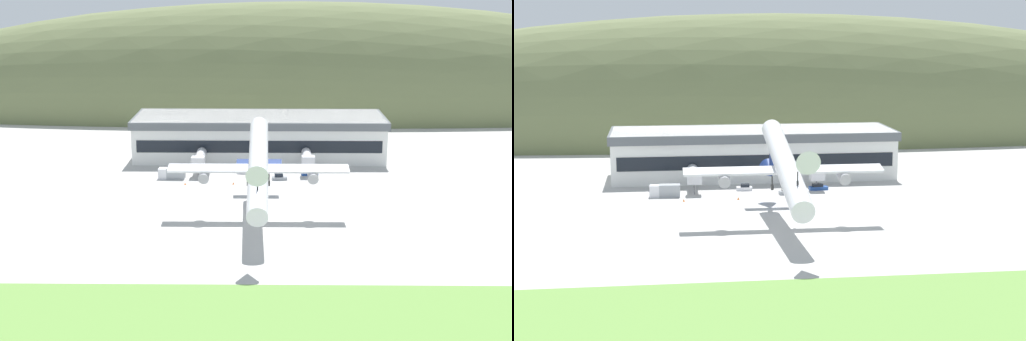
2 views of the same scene
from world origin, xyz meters
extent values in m
plane|color=#B7B5AF|center=(0.00, 0.00, 0.00)|extent=(420.47, 420.47, 0.00)
cube|color=#669342|center=(0.00, -51.82, 0.04)|extent=(378.42, 30.42, 0.08)
ellipsoid|color=#667047|center=(4.30, 123.31, 0.00)|extent=(351.86, 59.45, 84.14)
cube|color=white|center=(-10.61, 53.55, 6.07)|extent=(70.56, 21.40, 12.15)
cube|color=#565B60|center=(-10.61, 53.55, 11.05)|extent=(71.76, 22.60, 2.19)
cube|color=black|center=(-10.61, 42.80, 5.47)|extent=(67.74, 0.16, 3.40)
cylinder|color=silver|center=(-26.40, 37.07, 4.00)|extent=(2.60, 11.56, 2.60)
cube|color=silver|center=(-26.40, 31.29, 4.00)|extent=(3.38, 2.86, 2.86)
cylinder|color=slate|center=(-26.40, 31.79, 2.00)|extent=(0.36, 0.36, 4.00)
cylinder|color=silver|center=(2.32, 37.67, 4.00)|extent=(2.60, 10.36, 2.60)
cube|color=silver|center=(2.32, 32.50, 4.00)|extent=(3.38, 2.86, 2.86)
cylinder|color=slate|center=(2.32, 33.00, 2.00)|extent=(0.36, 0.36, 4.00)
cylinder|color=silver|center=(-10.40, -2.65, 12.04)|extent=(4.17, 41.94, 13.22)
cone|color=silver|center=(-10.40, -25.41, 17.11)|extent=(4.09, 5.37, 4.99)
cone|color=navy|center=(-10.40, 20.52, 6.88)|extent=(4.09, 6.18, 5.17)
cube|color=navy|center=(-10.40, 17.26, 11.67)|extent=(0.50, 5.43, 8.76)
cube|color=navy|center=(-10.40, 17.46, 7.56)|extent=(10.84, 2.93, 0.99)
cube|color=silver|center=(-10.40, -0.60, 10.85)|extent=(38.84, 3.61, 1.22)
cylinder|color=#9E9EA3|center=(-22.05, -1.12, 9.42)|extent=(2.30, 4.01, 3.03)
cylinder|color=#9E9EA3|center=(1.25, -1.12, 9.42)|extent=(2.30, 4.01, 3.03)
cylinder|color=#2D2D2D|center=(-12.69, -0.60, 8.61)|extent=(0.28, 0.28, 2.20)
cylinder|color=#2D2D2D|center=(-12.69, -0.60, 7.51)|extent=(0.45, 1.10, 1.10)
cylinder|color=#2D2D2D|center=(-8.10, -0.60, 8.61)|extent=(0.28, 0.28, 2.20)
cylinder|color=#2D2D2D|center=(-8.10, -0.60, 7.51)|extent=(0.45, 1.10, 1.10)
cylinder|color=#2D2D2D|center=(-10.40, -17.01, 12.37)|extent=(0.22, 0.22, 1.98)
cylinder|color=#2D2D2D|center=(-10.40, -17.01, 11.38)|extent=(0.30, 0.83, 0.82)
cube|color=#264C99|center=(2.84, 33.51, 0.40)|extent=(4.48, 2.11, 0.81)
cube|color=black|center=(2.62, 33.49, 1.14)|extent=(2.50, 1.69, 0.66)
cube|color=silver|center=(-14.59, 35.12, 0.42)|extent=(3.69, 1.99, 0.84)
cube|color=black|center=(-14.41, 35.12, 1.18)|extent=(2.05, 1.66, 0.69)
cube|color=#999EA3|center=(-5.21, 29.05, 0.40)|extent=(3.95, 2.02, 0.80)
cube|color=black|center=(-5.41, 29.04, 1.13)|extent=(2.20, 1.65, 0.66)
cube|color=silver|center=(-35.49, 29.89, 1.35)|extent=(2.31, 2.58, 2.71)
cube|color=black|center=(-36.61, 29.94, 1.84)|extent=(0.18, 2.10, 1.19)
cube|color=#999EA3|center=(-32.07, 29.72, 1.41)|extent=(4.76, 2.70, 2.83)
cube|color=orange|center=(-16.97, 24.59, 0.01)|extent=(0.52, 0.52, 0.03)
cone|color=orange|center=(-16.97, 24.59, 0.31)|extent=(0.40, 0.40, 0.55)
cube|color=orange|center=(-29.10, 24.09, 0.01)|extent=(0.52, 0.52, 0.03)
cone|color=orange|center=(-29.10, 24.09, 0.31)|extent=(0.40, 0.40, 0.55)
camera|label=1|loc=(-9.01, -147.97, 50.18)|focal=50.00mm
camera|label=2|loc=(-34.00, -161.36, 38.87)|focal=60.00mm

